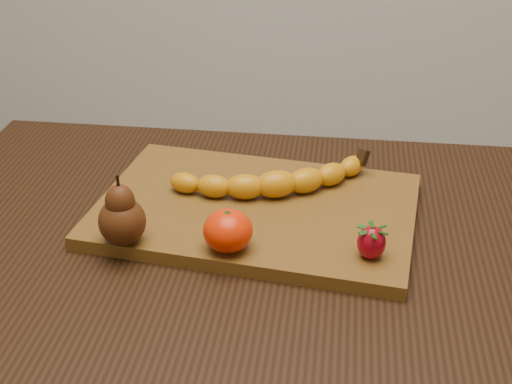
# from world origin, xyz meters

# --- Properties ---
(table) EXTENTS (1.00, 0.70, 0.76)m
(table) POSITION_xyz_m (0.00, 0.00, 0.66)
(table) COLOR black
(table) RESTS_ON ground
(cutting_board) EXTENTS (0.48, 0.35, 0.02)m
(cutting_board) POSITION_xyz_m (-0.00, 0.06, 0.77)
(cutting_board) COLOR brown
(cutting_board) RESTS_ON table
(banana) EXTENTS (0.27, 0.15, 0.04)m
(banana) POSITION_xyz_m (0.02, 0.09, 0.80)
(banana) COLOR orange
(banana) RESTS_ON cutting_board
(pear) EXTENTS (0.06, 0.06, 0.10)m
(pear) POSITION_xyz_m (-0.16, -0.05, 0.83)
(pear) COLOR #4B230C
(pear) RESTS_ON cutting_board
(mandarin) EXTENTS (0.06, 0.06, 0.05)m
(mandarin) POSITION_xyz_m (-0.02, -0.05, 0.81)
(mandarin) COLOR #ED2902
(mandarin) RESTS_ON cutting_board
(strawberry) EXTENTS (0.05, 0.05, 0.05)m
(strawberry) POSITION_xyz_m (0.16, -0.05, 0.80)
(strawberry) COLOR #970413
(strawberry) RESTS_ON cutting_board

